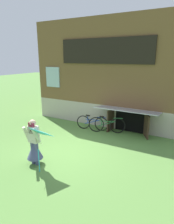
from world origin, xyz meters
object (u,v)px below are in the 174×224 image
at_px(bicycle_blue, 92,123).
at_px(bicycle_green, 107,125).
at_px(person, 34,146).
at_px(kite, 29,139).

bearing_deg(bicycle_blue, bicycle_green, -9.54).
distance_m(bicycle_green, bicycle_blue, 0.77).
bearing_deg(person, bicycle_blue, 77.30).
bearing_deg(bicycle_green, person, -123.42).
relative_size(kite, bicycle_blue, 0.88).
height_order(kite, bicycle_green, kite).
distance_m(person, bicycle_green, 3.92).
bearing_deg(person, kite, -66.56).
bearing_deg(kite, person, 123.51).
distance_m(person, bicycle_blue, 3.80).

